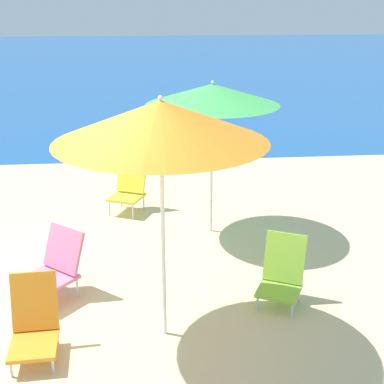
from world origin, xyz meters
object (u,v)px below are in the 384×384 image
at_px(beach_chair_yellow, 130,184).
at_px(beach_chair_orange, 34,322).
at_px(beach_chair_lime, 282,272).
at_px(beach_umbrella_green, 212,95).
at_px(beach_chair_pink, 56,265).
at_px(beach_umbrella_orange, 161,122).

height_order(beach_chair_yellow, beach_chair_orange, beach_chair_yellow).
bearing_deg(beach_chair_yellow, beach_chair_lime, -34.86).
height_order(beach_umbrella_green, beach_chair_orange, beach_umbrella_green).
relative_size(beach_chair_yellow, beach_chair_pink, 1.12).
bearing_deg(beach_umbrella_orange, beach_chair_pink, 143.99).
height_order(beach_umbrella_orange, beach_chair_orange, beach_umbrella_orange).
bearing_deg(beach_umbrella_green, beach_chair_pink, -140.23).
bearing_deg(beach_chair_pink, beach_umbrella_green, 80.67).
xyz_separation_m(beach_umbrella_green, beach_chair_pink, (-1.86, -1.54, -1.51)).
relative_size(beach_umbrella_green, beach_chair_pink, 2.70).
distance_m(beach_umbrella_orange, beach_chair_orange, 2.10).
height_order(beach_chair_yellow, beach_chair_pink, beach_chair_yellow).
bearing_deg(beach_chair_lime, beach_umbrella_green, 131.63).
height_order(beach_umbrella_green, beach_chair_pink, beach_umbrella_green).
bearing_deg(beach_chair_lime, beach_umbrella_orange, -132.36).
bearing_deg(beach_umbrella_green, beach_chair_yellow, 141.23).
distance_m(beach_chair_yellow, beach_chair_pink, 2.55).
distance_m(beach_umbrella_green, beach_chair_pink, 2.85).
relative_size(beach_umbrella_orange, beach_chair_orange, 3.19).
xyz_separation_m(beach_umbrella_green, beach_chair_orange, (-1.91, -2.52, -1.57)).
height_order(beach_umbrella_orange, beach_chair_pink, beach_umbrella_orange).
distance_m(beach_umbrella_orange, beach_umbrella_green, 2.47).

